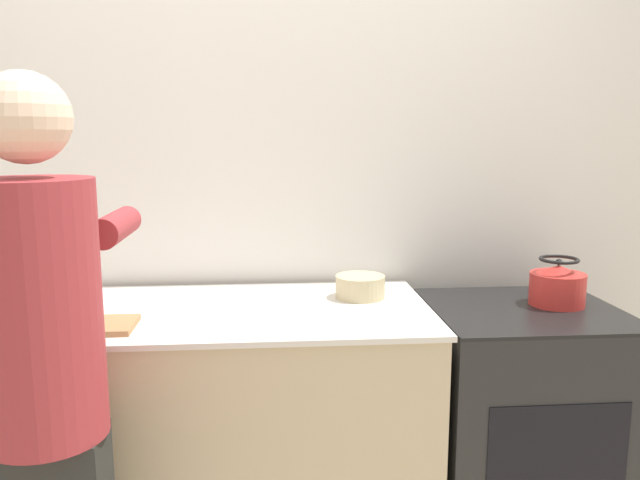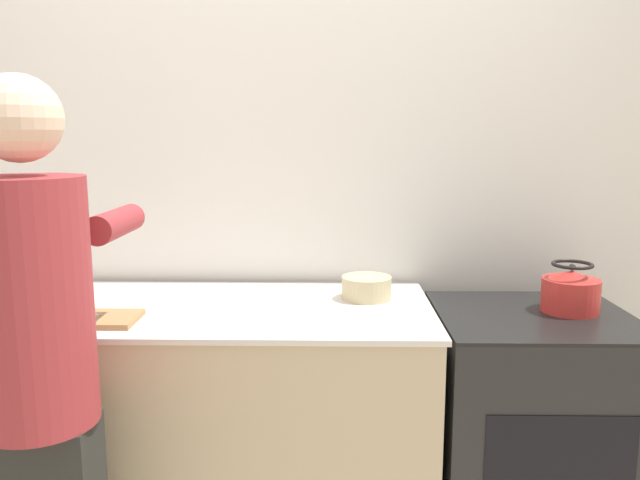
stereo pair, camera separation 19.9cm
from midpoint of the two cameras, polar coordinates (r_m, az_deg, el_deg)
The scene contains 9 objects.
wall_back at distance 2.48m, azimuth -1.64°, elevation 4.79°, with size 8.00×0.05×2.60m.
counter at distance 2.36m, azimuth -10.54°, elevation -16.86°, with size 1.80×0.71×0.93m.
oven at distance 2.41m, azimuth 20.79°, elevation -16.87°, with size 0.64×0.60×0.92m.
person at distance 1.76m, azimuth -21.31°, elevation -10.90°, with size 0.33×0.58×1.66m.
cutting_board at distance 2.09m, azimuth -18.90°, elevation -6.88°, with size 0.39×0.18×0.02m.
knife at distance 2.13m, azimuth -19.85°, elevation -6.31°, with size 0.23×0.10×0.01m.
kettle at distance 2.31m, azimuth 24.28°, elevation -4.31°, with size 0.19×0.19×0.17m.
bowl_mixing at distance 2.25m, azimuth 6.82°, elevation -4.38°, with size 0.18×0.18×0.08m.
canister_jar at distance 2.39m, azimuth -22.41°, elevation -3.52°, with size 0.13×0.13×0.14m.
Camera 2 is at (0.22, -1.73, 1.51)m, focal length 35.00 mm.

